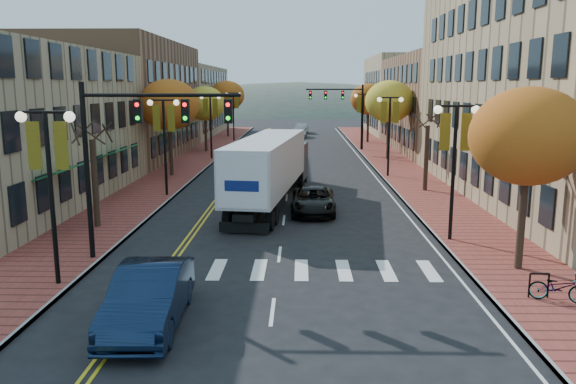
# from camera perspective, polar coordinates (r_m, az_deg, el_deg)

# --- Properties ---
(ground) EXTENTS (200.00, 200.00, 0.00)m
(ground) POSITION_cam_1_polar(r_m,az_deg,el_deg) (19.51, -1.30, -9.80)
(ground) COLOR black
(ground) RESTS_ON ground
(sidewalk_left) EXTENTS (4.00, 85.00, 0.15)m
(sidewalk_left) POSITION_cam_1_polar(r_m,az_deg,el_deg) (52.14, -9.64, 3.11)
(sidewalk_left) COLOR brown
(sidewalk_left) RESTS_ON ground
(sidewalk_right) EXTENTS (4.00, 85.00, 0.15)m
(sidewalk_right) POSITION_cam_1_polar(r_m,az_deg,el_deg) (51.85, 10.32, 3.05)
(sidewalk_right) COLOR brown
(sidewalk_right) RESTS_ON ground
(building_left_mid) EXTENTS (12.00, 24.00, 11.00)m
(building_left_mid) POSITION_cam_1_polar(r_m,az_deg,el_deg) (57.13, -17.15, 8.90)
(building_left_mid) COLOR brown
(building_left_mid) RESTS_ON ground
(building_left_far) EXTENTS (12.00, 26.00, 9.50)m
(building_left_far) POSITION_cam_1_polar(r_m,az_deg,el_deg) (81.26, -11.57, 9.03)
(building_left_far) COLOR #9E8966
(building_left_far) RESTS_ON ground
(building_right_mid) EXTENTS (15.00, 24.00, 10.00)m
(building_right_mid) POSITION_cam_1_polar(r_m,az_deg,el_deg) (62.82, 17.79, 8.53)
(building_right_mid) COLOR brown
(building_right_mid) RESTS_ON ground
(building_right_far) EXTENTS (15.00, 20.00, 11.00)m
(building_right_far) POSITION_cam_1_polar(r_m,az_deg,el_deg) (84.14, 13.56, 9.51)
(building_right_far) COLOR #9E8966
(building_right_far) RESTS_ON ground
(tree_left_a) EXTENTS (0.28, 0.28, 4.20)m
(tree_left_a) POSITION_cam_1_polar(r_m,az_deg,el_deg) (28.41, -19.02, 0.83)
(tree_left_a) COLOR #382619
(tree_left_a) RESTS_ON sidewalk_left
(tree_left_b) EXTENTS (4.48, 4.48, 7.21)m
(tree_left_b) POSITION_cam_1_polar(r_m,az_deg,el_deg) (43.41, -11.98, 8.65)
(tree_left_b) COLOR #382619
(tree_left_b) RESTS_ON sidewalk_left
(tree_left_c) EXTENTS (4.16, 4.16, 6.69)m
(tree_left_c) POSITION_cam_1_polar(r_m,az_deg,el_deg) (59.11, -8.43, 8.87)
(tree_left_c) COLOR #382619
(tree_left_c) RESTS_ON sidewalk_left
(tree_left_d) EXTENTS (4.61, 4.61, 7.42)m
(tree_left_d) POSITION_cam_1_polar(r_m,az_deg,el_deg) (76.90, -6.18, 9.73)
(tree_left_d) COLOR #382619
(tree_left_d) RESTS_ON sidewalk_left
(tree_right_a) EXTENTS (4.16, 4.16, 6.69)m
(tree_right_a) POSITION_cam_1_polar(r_m,az_deg,el_deg) (21.91, 23.23, 5.19)
(tree_right_a) COLOR #382619
(tree_right_a) RESTS_ON sidewalk_right
(tree_right_b) EXTENTS (0.28, 0.28, 4.20)m
(tree_right_b) POSITION_cam_1_polar(r_m,az_deg,el_deg) (37.45, 13.86, 3.37)
(tree_right_b) COLOR #382619
(tree_right_b) RESTS_ON sidewalk_right
(tree_right_c) EXTENTS (4.48, 4.48, 7.21)m
(tree_right_c) POSITION_cam_1_polar(r_m,az_deg,el_deg) (52.91, 10.26, 9.04)
(tree_right_c) COLOR #382619
(tree_right_c) RESTS_ON sidewalk_right
(tree_right_d) EXTENTS (4.35, 4.35, 7.00)m
(tree_right_d) POSITION_cam_1_polar(r_m,az_deg,el_deg) (68.76, 8.18, 9.31)
(tree_right_d) COLOR #382619
(tree_right_d) RESTS_ON sidewalk_right
(lamp_left_a) EXTENTS (1.96, 0.36, 6.05)m
(lamp_left_a) POSITION_cam_1_polar(r_m,az_deg,el_deg) (20.23, -23.12, 2.63)
(lamp_left_a) COLOR black
(lamp_left_a) RESTS_ON ground
(lamp_left_b) EXTENTS (1.96, 0.36, 6.05)m
(lamp_left_b) POSITION_cam_1_polar(r_m,az_deg,el_deg) (35.35, -12.47, 6.34)
(lamp_left_b) COLOR black
(lamp_left_b) RESTS_ON ground
(lamp_left_c) EXTENTS (1.96, 0.36, 6.05)m
(lamp_left_c) POSITION_cam_1_polar(r_m,az_deg,el_deg) (52.98, -7.87, 7.86)
(lamp_left_c) COLOR black
(lamp_left_c) RESTS_ON ground
(lamp_left_d) EXTENTS (1.96, 0.36, 6.05)m
(lamp_left_d) POSITION_cam_1_polar(r_m,az_deg,el_deg) (70.79, -5.57, 8.60)
(lamp_left_d) COLOR black
(lamp_left_d) RESTS_ON ground
(lamp_right_a) EXTENTS (1.96, 0.36, 6.05)m
(lamp_right_a) POSITION_cam_1_polar(r_m,az_deg,el_deg) (25.28, 16.58, 4.50)
(lamp_right_a) COLOR black
(lamp_right_a) RESTS_ON ground
(lamp_right_b) EXTENTS (1.96, 0.36, 6.05)m
(lamp_right_b) POSITION_cam_1_polar(r_m,az_deg,el_deg) (42.85, 10.28, 7.14)
(lamp_right_b) COLOR black
(lamp_right_b) RESTS_ON ground
(lamp_right_c) EXTENTS (1.96, 0.36, 6.05)m
(lamp_right_c) POSITION_cam_1_polar(r_m,az_deg,el_deg) (60.68, 7.64, 8.22)
(lamp_right_c) COLOR black
(lamp_right_c) RESTS_ON ground
(traffic_mast_near) EXTENTS (6.10, 0.35, 7.00)m
(traffic_mast_near) POSITION_cam_1_polar(r_m,az_deg,el_deg) (22.25, -15.30, 5.40)
(traffic_mast_near) COLOR black
(traffic_mast_near) RESTS_ON ground
(traffic_mast_far) EXTENTS (6.10, 0.34, 7.00)m
(traffic_mast_far) POSITION_cam_1_polar(r_m,az_deg,el_deg) (60.46, 5.72, 8.85)
(traffic_mast_far) COLOR black
(traffic_mast_far) RESTS_ON ground
(semi_truck) EXTENTS (4.49, 16.10, 3.98)m
(semi_truck) POSITION_cam_1_polar(r_m,az_deg,el_deg) (33.01, -1.67, 2.85)
(semi_truck) COLOR black
(semi_truck) RESTS_ON ground
(navy_sedan) EXTENTS (2.04, 5.36, 1.74)m
(navy_sedan) POSITION_cam_1_polar(r_m,az_deg,el_deg) (16.92, -13.91, -10.26)
(navy_sedan) COLOR black
(navy_sedan) RESTS_ON ground
(black_suv) EXTENTS (2.40, 5.09, 1.40)m
(black_suv) POSITION_cam_1_polar(r_m,az_deg,el_deg) (30.59, 2.58, -0.86)
(black_suv) COLOR black
(black_suv) RESTS_ON ground
(car_far_white) EXTENTS (1.73, 4.11, 1.39)m
(car_far_white) POSITION_cam_1_polar(r_m,az_deg,el_deg) (67.63, -1.98, 5.49)
(car_far_white) COLOR white
(car_far_white) RESTS_ON ground
(car_far_silver) EXTENTS (2.33, 5.06, 1.43)m
(car_far_silver) POSITION_cam_1_polar(r_m,az_deg,el_deg) (76.07, 1.15, 6.09)
(car_far_silver) COLOR #A6A7AE
(car_far_silver) RESTS_ON ground
(car_far_oncoming) EXTENTS (1.96, 4.41, 1.41)m
(car_far_oncoming) POSITION_cam_1_polar(r_m,az_deg,el_deg) (83.21, 1.51, 6.48)
(car_far_oncoming) COLOR #96979D
(car_far_oncoming) RESTS_ON ground
(bicycle) EXTENTS (1.86, 1.14, 0.92)m
(bicycle) POSITION_cam_1_polar(r_m,az_deg,el_deg) (19.81, 25.80, -8.71)
(bicycle) COLOR gray
(bicycle) RESTS_ON sidewalk_right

